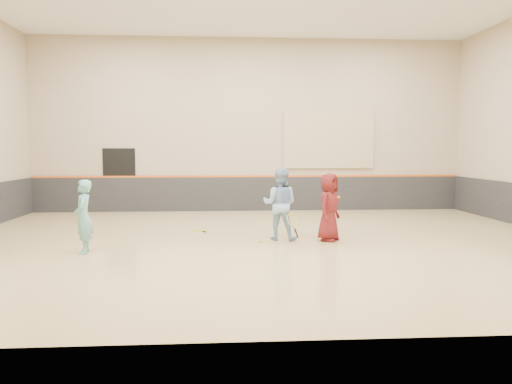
{
  "coord_description": "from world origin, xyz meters",
  "views": [
    {
      "loc": [
        -0.93,
        -11.48,
        2.19
      ],
      "look_at": [
        -0.14,
        0.4,
        1.15
      ],
      "focal_mm": 35.0,
      "sensor_mm": 36.0,
      "label": 1
    }
  ],
  "objects": [
    {
      "name": "held_racket",
      "position": [
        0.69,
        0.1,
        0.51
      ],
      "size": [
        0.34,
        0.34,
        0.7
      ],
      "primitive_type": null,
      "color": "yellow",
      "rests_on": "instructor"
    },
    {
      "name": "wainscot_back",
      "position": [
        0.0,
        5.97,
        0.6
      ],
      "size": [
        14.9,
        0.04,
        1.2
      ],
      "primitive_type": "cube",
      "color": "#232326",
      "rests_on": "floor"
    },
    {
      "name": "young_man",
      "position": [
        1.58,
        0.13,
        0.81
      ],
      "size": [
        0.87,
        0.94,
        1.61
      ],
      "primitive_type": "imported",
      "rotation": [
        0.0,
        0.0,
        0.98
      ],
      "color": "maroon",
      "rests_on": "floor"
    },
    {
      "name": "doorway",
      "position": [
        -4.5,
        5.98,
        1.1
      ],
      "size": [
        1.1,
        0.05,
        2.2
      ],
      "primitive_type": "cube",
      "color": "black",
      "rests_on": "floor"
    },
    {
      "name": "girl",
      "position": [
        -3.85,
        -0.94,
        0.77
      ],
      "size": [
        0.44,
        0.6,
        1.54
      ],
      "primitive_type": "imported",
      "rotation": [
        0.0,
        0.0,
        -1.45
      ],
      "color": "#6AB8B5",
      "rests_on": "floor"
    },
    {
      "name": "instructor",
      "position": [
        0.43,
        0.33,
        0.86
      ],
      "size": [
        0.99,
        0.87,
        1.72
      ],
      "primitive_type": "imported",
      "rotation": [
        0.0,
        0.0,
        2.84
      ],
      "color": "#8FB4DD",
      "rests_on": "floor"
    },
    {
      "name": "room",
      "position": [
        0.0,
        0.0,
        0.81
      ],
      "size": [
        15.04,
        12.04,
        6.22
      ],
      "color": "tan",
      "rests_on": "ground"
    },
    {
      "name": "accent_stripe",
      "position": [
        0.0,
        5.96,
        1.22
      ],
      "size": [
        14.9,
        0.03,
        0.06
      ],
      "primitive_type": "cube",
      "color": "#D85914",
      "rests_on": "wall_back"
    },
    {
      "name": "acoustic_panel",
      "position": [
        2.8,
        5.95,
        2.5
      ],
      "size": [
        3.2,
        0.08,
        2.0
      ],
      "primitive_type": "cube",
      "color": "tan",
      "rests_on": "wall_back"
    },
    {
      "name": "ball_under_racket",
      "position": [
        -0.06,
        -0.02,
        0.03
      ],
      "size": [
        0.07,
        0.07,
        0.07
      ],
      "primitive_type": "sphere",
      "color": "yellow",
      "rests_on": "floor"
    },
    {
      "name": "spare_racket",
      "position": [
        -1.53,
        1.68,
        0.04
      ],
      "size": [
        0.68,
        0.68,
        0.08
      ],
      "primitive_type": null,
      "color": "#B8C92C",
      "rests_on": "floor"
    },
    {
      "name": "ball_beside_spare",
      "position": [
        0.24,
        3.92,
        0.03
      ],
      "size": [
        0.07,
        0.07,
        0.07
      ],
      "primitive_type": "sphere",
      "color": "#D7F037",
      "rests_on": "floor"
    },
    {
      "name": "ball_in_hand",
      "position": [
        1.8,
        0.07,
        1.04
      ],
      "size": [
        0.07,
        0.07,
        0.07
      ],
      "primitive_type": "sphere",
      "color": "#CFEB36",
      "rests_on": "young_man"
    }
  ]
}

